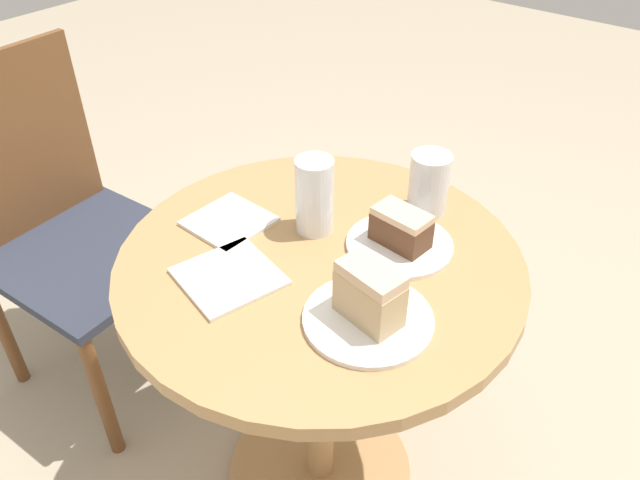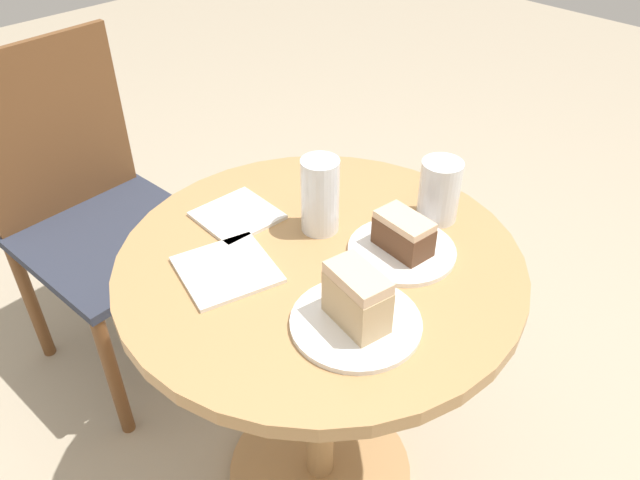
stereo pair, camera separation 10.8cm
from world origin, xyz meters
name	(u,v)px [view 2 (the right image)]	position (x,y,z in m)	size (l,w,h in m)	color
ground_plane	(320,472)	(0.00, 0.00, 0.00)	(8.00, 8.00, 0.00)	tan
table	(320,329)	(0.00, 0.00, 0.52)	(0.77, 0.77, 0.71)	tan
chair	(98,214)	(-0.09, 0.76, 0.48)	(0.47, 0.49, 0.92)	brown
plate_near	(356,323)	(-0.08, -0.17, 0.71)	(0.22, 0.22, 0.01)	white
plate_far	(402,250)	(0.12, -0.10, 0.71)	(0.20, 0.20, 0.01)	white
cake_slice_near	(357,297)	(-0.08, -0.17, 0.77)	(0.08, 0.12, 0.10)	tan
cake_slice_far	(403,233)	(0.12, -0.10, 0.75)	(0.07, 0.11, 0.07)	brown
glass_lemonade	(320,199)	(0.06, 0.07, 0.78)	(0.07, 0.07, 0.15)	silver
glass_water	(439,194)	(0.26, -0.07, 0.76)	(0.08, 0.08, 0.13)	silver
napkin_stack	(227,270)	(-0.15, 0.09, 0.71)	(0.20, 0.20, 0.01)	silver
napkin_side	(237,216)	(-0.03, 0.21, 0.71)	(0.15, 0.15, 0.01)	silver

